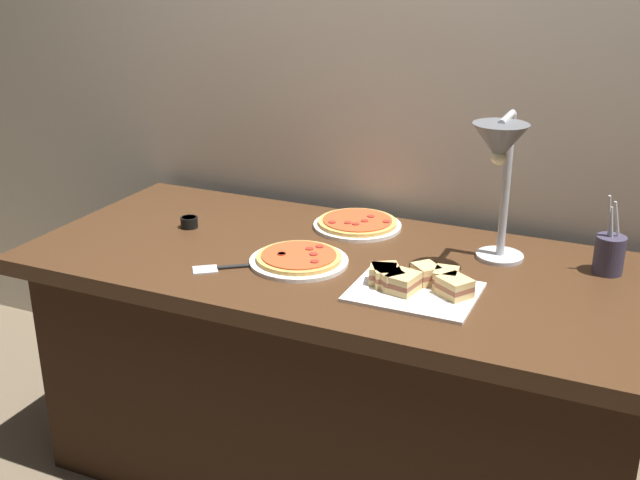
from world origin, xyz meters
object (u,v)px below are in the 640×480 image
at_px(pizza_plate_center, 357,224).
at_px(utensil_holder, 609,254).
at_px(sandwich_platter, 413,283).
at_px(pizza_plate_front, 299,259).
at_px(heat_lamp, 500,157).
at_px(serving_spatula, 219,268).
at_px(sauce_cup_near, 189,222).

relative_size(pizza_plate_center, utensil_holder, 1.25).
bearing_deg(sandwich_platter, pizza_plate_front, 171.93).
relative_size(heat_lamp, sandwich_platter, 1.35).
distance_m(pizza_plate_front, serving_spatula, 0.23).
xyz_separation_m(sandwich_platter, sauce_cup_near, (-0.82, 0.17, -0.01)).
distance_m(pizza_plate_front, sauce_cup_near, 0.48).
relative_size(sandwich_platter, serving_spatula, 2.09).
height_order(sandwich_platter, serving_spatula, sandwich_platter).
xyz_separation_m(heat_lamp, pizza_plate_center, (-0.48, 0.19, -0.33)).
xyz_separation_m(heat_lamp, utensil_holder, (0.30, 0.14, -0.28)).
bearing_deg(pizza_plate_center, sandwich_platter, -51.48).
distance_m(pizza_plate_center, utensil_holder, 0.79).
height_order(heat_lamp, sandwich_platter, heat_lamp).
xyz_separation_m(sauce_cup_near, serving_spatula, (0.27, -0.26, -0.02)).
bearing_deg(utensil_holder, pizza_plate_center, 176.14).
height_order(sauce_cup_near, serving_spatula, sauce_cup_near).
height_order(sandwich_platter, utensil_holder, utensil_holder).
relative_size(heat_lamp, sauce_cup_near, 7.88).
bearing_deg(serving_spatula, utensil_holder, 23.08).
xyz_separation_m(heat_lamp, sandwich_platter, (-0.16, -0.21, -0.31)).
bearing_deg(serving_spatula, pizza_plate_front, 35.35).
xyz_separation_m(pizza_plate_front, sauce_cup_near, (-0.46, 0.12, 0.01)).
bearing_deg(heat_lamp, pizza_plate_center, 158.53).
xyz_separation_m(pizza_plate_front, pizza_plate_center, (0.04, 0.35, 0.00)).
xyz_separation_m(heat_lamp, pizza_plate_front, (-0.53, -0.16, -0.33)).
bearing_deg(pizza_plate_front, heat_lamp, 17.10).
height_order(pizza_plate_front, sandwich_platter, sandwich_platter).
distance_m(pizza_plate_front, sandwich_platter, 0.37).
height_order(utensil_holder, serving_spatula, utensil_holder).
distance_m(sandwich_platter, utensil_holder, 0.58).
distance_m(heat_lamp, utensil_holder, 0.43).
height_order(heat_lamp, utensil_holder, heat_lamp).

